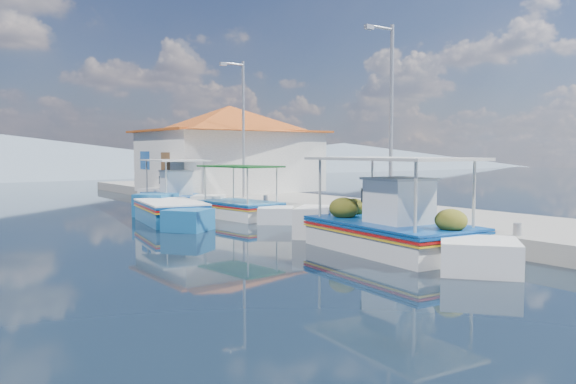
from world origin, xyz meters
TOP-DOWN VIEW (x-y plane):
  - ground at (0.00, 0.00)m, footprint 160.00×160.00m
  - quay at (5.90, 6.00)m, footprint 5.00×44.00m
  - bollards at (3.80, 5.25)m, footprint 0.20×17.20m
  - main_caique at (1.73, -0.71)m, footprint 2.80×8.00m
  - caique_green_canopy at (2.49, 7.85)m, footprint 2.17×5.91m
  - caique_blue_hull at (-0.28, 8.09)m, footprint 2.62×6.34m
  - caique_far at (1.68, 12.00)m, footprint 2.67×6.88m
  - harbor_building at (6.20, 15.00)m, footprint 10.49×10.49m
  - lamp_post_near at (4.51, 2.00)m, footprint 1.21×0.14m
  - lamp_post_far at (4.51, 11.00)m, footprint 1.21×0.14m
  - mountain_ridge at (6.54, 56.00)m, footprint 171.40×96.00m

SIDE VIEW (x-z plane):
  - ground at x=0.00m, z-range 0.00..0.00m
  - quay at x=5.90m, z-range 0.00..0.50m
  - caique_blue_hull at x=-0.28m, z-range -0.26..0.88m
  - caique_green_canopy at x=2.49m, z-range -0.78..1.44m
  - caique_far at x=1.68m, z-range -0.77..1.67m
  - main_caique at x=1.73m, z-range -0.81..1.83m
  - bollards at x=3.80m, z-range 0.50..0.80m
  - mountain_ridge at x=6.54m, z-range -0.71..4.79m
  - harbor_building at x=6.20m, z-range 0.58..4.98m
  - lamp_post_near at x=4.51m, z-range 0.85..6.85m
  - lamp_post_far at x=4.51m, z-range 0.85..6.85m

